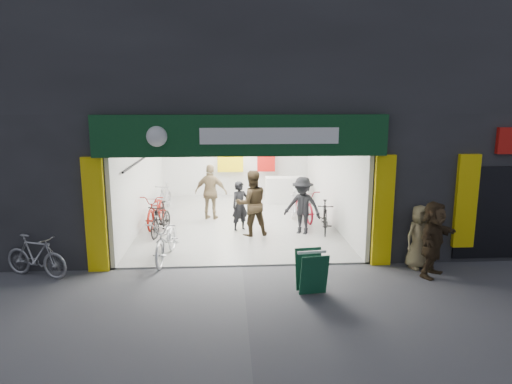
{
  "coord_description": "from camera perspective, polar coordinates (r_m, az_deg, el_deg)",
  "views": [
    {
      "loc": [
        -0.32,
        -10.04,
        3.8
      ],
      "look_at": [
        0.42,
        1.5,
        1.47
      ],
      "focal_mm": 32.0,
      "sensor_mm": 36.0,
      "label": 1
    }
  ],
  "objects": [
    {
      "name": "bike_left_midback",
      "position": [
        14.28,
        -12.34,
        -2.16
      ],
      "size": [
        0.87,
        2.02,
        1.03
      ],
      "primitive_type": "imported",
      "rotation": [
        0.0,
        0.0,
        -0.1
      ],
      "color": "maroon",
      "rests_on": "ground"
    },
    {
      "name": "bike_right_mid",
      "position": [
        14.77,
        6.08,
        -1.51
      ],
      "size": [
        0.88,
        2.02,
        1.03
      ],
      "primitive_type": "imported",
      "rotation": [
        0.0,
        0.0,
        0.1
      ],
      "color": "maroon",
      "rests_on": "ground"
    },
    {
      "name": "bike_right_back",
      "position": [
        14.23,
        5.02,
        -1.88
      ],
      "size": [
        0.63,
        1.83,
        1.08
      ],
      "primitive_type": "imported",
      "rotation": [
        0.0,
        0.0,
        0.07
      ],
      "color": "silver",
      "rests_on": "ground"
    },
    {
      "name": "building",
      "position": [
        15.09,
        1.06,
        13.36
      ],
      "size": [
        17.0,
        10.27,
        8.0
      ],
      "color": "#232326",
      "rests_on": "ground"
    },
    {
      "name": "customer_c",
      "position": [
        13.03,
        5.82,
        -1.78
      ],
      "size": [
        1.25,
        1.08,
        1.68
      ],
      "primitive_type": "imported",
      "rotation": [
        0.0,
        0.0,
        -0.51
      ],
      "color": "black",
      "rests_on": "ground"
    },
    {
      "name": "parked_bike",
      "position": [
        11.09,
        -25.81,
        -7.22
      ],
      "size": [
        1.64,
        0.99,
        0.95
      ],
      "primitive_type": "imported",
      "rotation": [
        0.0,
        0.0,
        1.2
      ],
      "color": "#A2A2A6",
      "rests_on": "ground"
    },
    {
      "name": "bike_left_back",
      "position": [
        16.18,
        -11.31,
        -0.61
      ],
      "size": [
        0.66,
        1.69,
        0.99
      ],
      "primitive_type": "imported",
      "rotation": [
        0.0,
        0.0,
        -0.12
      ],
      "color": "#A1A1A6",
      "rests_on": "ground"
    },
    {
      "name": "pedestrian_near",
      "position": [
        11.11,
        19.74,
        -5.29
      ],
      "size": [
        0.83,
        0.66,
        1.48
      ],
      "primitive_type": "imported",
      "rotation": [
        0.0,
        0.0,
        0.29
      ],
      "color": "#988658",
      "rests_on": "ground"
    },
    {
      "name": "customer_d",
      "position": [
        14.62,
        -5.65,
        -0.07
      ],
      "size": [
        1.14,
        0.7,
        1.81
      ],
      "primitive_type": "imported",
      "rotation": [
        0.0,
        0.0,
        2.88
      ],
      "color": "olive",
      "rests_on": "ground"
    },
    {
      "name": "bike_left_midfront",
      "position": [
        13.28,
        -11.82,
        -3.33
      ],
      "size": [
        0.76,
        1.65,
        0.95
      ],
      "primitive_type": "imported",
      "rotation": [
        0.0,
        0.0,
        -0.2
      ],
      "color": "black",
      "rests_on": "ground"
    },
    {
      "name": "bike_left_front",
      "position": [
        11.24,
        -11.11,
        -5.81
      ],
      "size": [
        0.88,
        2.02,
        1.03
      ],
      "primitive_type": "imported",
      "rotation": [
        0.0,
        0.0,
        -0.1
      ],
      "color": "silver",
      "rests_on": "ground"
    },
    {
      "name": "customer_b",
      "position": [
        12.82,
        -0.54,
        -1.46
      ],
      "size": [
        1.04,
        0.88,
        1.89
      ],
      "primitive_type": "imported",
      "rotation": [
        0.0,
        0.0,
        3.34
      ],
      "color": "#312516",
      "rests_on": "ground"
    },
    {
      "name": "bike_right_front",
      "position": [
        13.44,
        8.6,
        -3.11
      ],
      "size": [
        0.71,
        1.59,
        0.93
      ],
      "primitive_type": "imported",
      "rotation": [
        0.0,
        0.0,
        -0.18
      ],
      "color": "black",
      "rests_on": "ground"
    },
    {
      "name": "pedestrian_far",
      "position": [
        10.67,
        21.28,
        -5.51
      ],
      "size": [
        1.44,
        1.46,
        1.68
      ],
      "primitive_type": "imported",
      "rotation": [
        0.0,
        0.0,
        0.8
      ],
      "color": "#3B2C1B",
      "rests_on": "ground"
    },
    {
      "name": "ground",
      "position": [
        10.74,
        -1.73,
        -9.32
      ],
      "size": [
        60.0,
        60.0,
        0.0
      ],
      "primitive_type": "plane",
      "color": "#56565B",
      "rests_on": "ground"
    },
    {
      "name": "customer_a",
      "position": [
        13.37,
        -2.01,
        -1.81
      ],
      "size": [
        0.65,
        0.58,
        1.49
      ],
      "primitive_type": "imported",
      "rotation": [
        0.0,
        0.0,
        0.53
      ],
      "color": "black",
      "rests_on": "ground"
    },
    {
      "name": "sandwich_board",
      "position": [
        9.26,
        6.94,
        -9.77
      ],
      "size": [
        0.62,
        0.63,
        0.86
      ],
      "rotation": [
        0.0,
        0.0,
        0.12
      ],
      "color": "#104229",
      "rests_on": "ground"
    }
  ]
}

